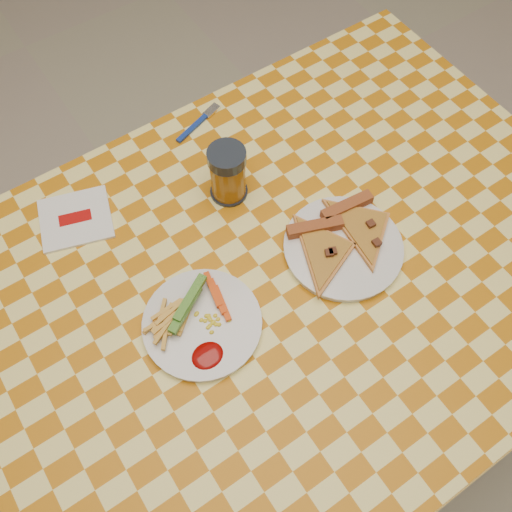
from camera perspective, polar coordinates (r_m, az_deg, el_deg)
The scene contains 9 objects.
ground at distance 1.71m, azimuth 0.86°, elevation -13.88°, with size 8.00×8.00×0.00m, color beige.
table at distance 1.07m, azimuth 1.34°, elevation -4.19°, with size 1.28×0.88×0.76m.
plate_left at distance 0.97m, azimuth -5.38°, elevation -6.82°, with size 0.20×0.20×0.01m, color silver.
plate_right at distance 1.04m, azimuth 8.69°, elevation 0.78°, with size 0.21×0.21×0.01m, color silver.
fries_veggies at distance 0.96m, azimuth -6.35°, elevation -6.04°, with size 0.16×0.15×0.04m.
pizza_slices at distance 1.03m, azimuth 8.47°, elevation 1.90°, with size 0.26×0.23×0.02m.
drink_glass at distance 1.06m, azimuth -2.84°, elevation 8.22°, with size 0.07×0.07×0.12m.
napkin at distance 1.12m, azimuth -17.60°, elevation 3.58°, with size 0.16×0.15×0.01m.
fork at distance 1.21m, azimuth -5.76°, elevation 13.17°, with size 0.12×0.05×0.01m.
Camera 1 is at (-0.27, -0.36, 1.65)m, focal length 40.00 mm.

